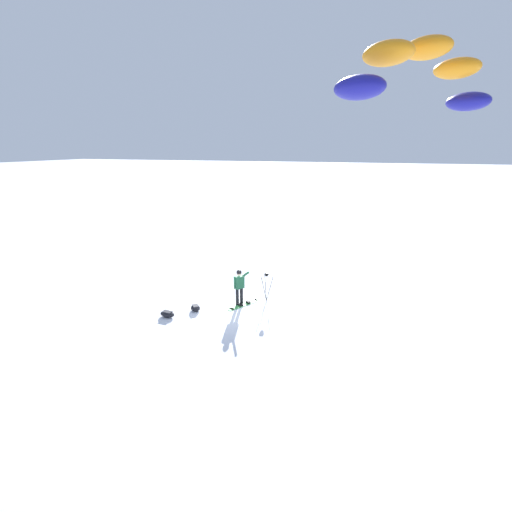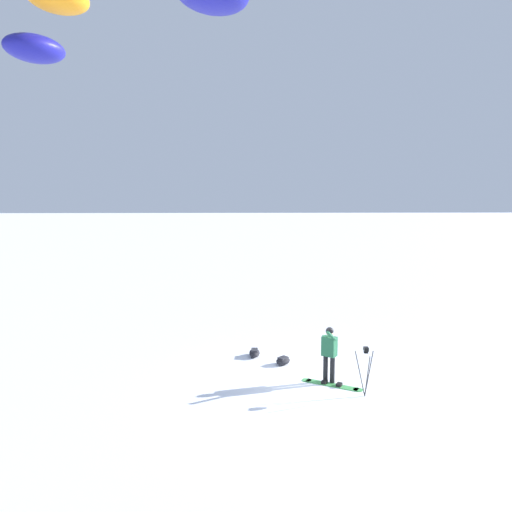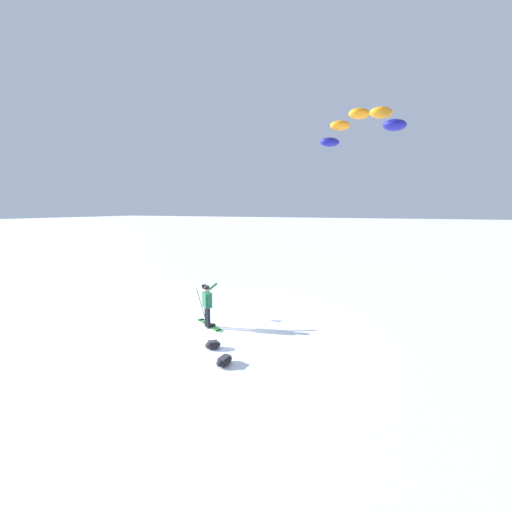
{
  "view_description": "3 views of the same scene",
  "coord_description": "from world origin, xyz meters",
  "px_view_note": "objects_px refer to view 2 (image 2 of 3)",
  "views": [
    {
      "loc": [
        13.27,
        5.09,
        6.81
      ],
      "look_at": [
        1.29,
        1.12,
        2.89
      ],
      "focal_mm": 24.89,
      "sensor_mm": 36.0,
      "label": 1
    },
    {
      "loc": [
        2.33,
        13.47,
        5.38
      ],
      "look_at": [
        1.88,
        2.08,
        4.0
      ],
      "focal_mm": 34.54,
      "sensor_mm": 36.0,
      "label": 2
    },
    {
      "loc": [
        6.21,
        -10.5,
        4.5
      ],
      "look_at": [
        1.18,
        0.94,
        2.69
      ],
      "focal_mm": 23.12,
      "sensor_mm": 36.0,
      "label": 3
    }
  ],
  "objects_px": {
    "snowboard": "(332,384)",
    "gear_bag_small": "(283,361)",
    "snowboarder": "(329,349)",
    "gear_bag_large": "(254,353)",
    "camera_tripod": "(366,361)"
  },
  "relations": [
    {
      "from": "snowboarder",
      "to": "snowboard",
      "type": "xyz_separation_m",
      "value": [
        -0.05,
        0.22,
        -0.98
      ]
    },
    {
      "from": "snowboard",
      "to": "camera_tripod",
      "type": "relative_size",
      "value": 1.18
    },
    {
      "from": "snowboarder",
      "to": "gear_bag_large",
      "type": "distance_m",
      "value": 3.31
    },
    {
      "from": "gear_bag_large",
      "to": "snowboard",
      "type": "bearing_deg",
      "value": 128.76
    },
    {
      "from": "gear_bag_large",
      "to": "camera_tripod",
      "type": "xyz_separation_m",
      "value": [
        -2.87,
        3.45,
        0.85
      ]
    },
    {
      "from": "snowboarder",
      "to": "snowboard",
      "type": "relative_size",
      "value": 1.04
    },
    {
      "from": "snowboard",
      "to": "snowboarder",
      "type": "bearing_deg",
      "value": -76.34
    },
    {
      "from": "snowboarder",
      "to": "gear_bag_large",
      "type": "bearing_deg",
      "value": -49.55
    },
    {
      "from": "snowboarder",
      "to": "gear_bag_small",
      "type": "xyz_separation_m",
      "value": [
        1.18,
        -1.59,
        -0.87
      ]
    },
    {
      "from": "gear_bag_large",
      "to": "camera_tripod",
      "type": "height_order",
      "value": "camera_tripod"
    },
    {
      "from": "snowboard",
      "to": "gear_bag_small",
      "type": "bearing_deg",
      "value": -55.66
    },
    {
      "from": "snowboard",
      "to": "gear_bag_small",
      "type": "relative_size",
      "value": 2.56
    },
    {
      "from": "snowboard",
      "to": "gear_bag_large",
      "type": "distance_m",
      "value": 3.39
    },
    {
      "from": "snowboard",
      "to": "gear_bag_small",
      "type": "distance_m",
      "value": 2.19
    },
    {
      "from": "snowboard",
      "to": "camera_tripod",
      "type": "height_order",
      "value": "camera_tripod"
    }
  ]
}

